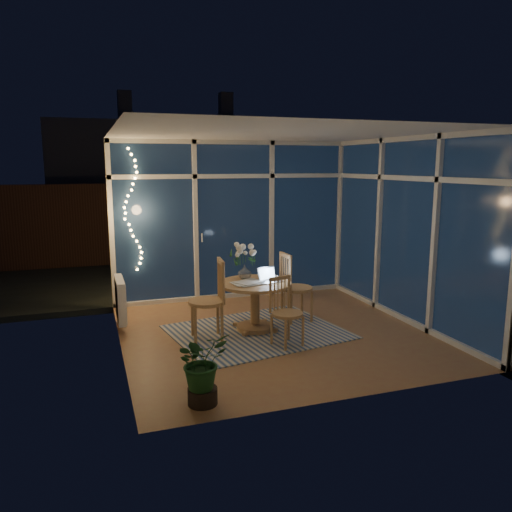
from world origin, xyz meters
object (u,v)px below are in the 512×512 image
object	(u,v)px
chair_right	(297,287)
dining_table	(255,306)
chair_front	(287,312)
flower_vase	(245,272)
chair_left	(207,300)
laptop	(271,274)
potted_plant	(202,366)

from	to	relation	value
chair_right	dining_table	bearing A→B (deg)	103.89
chair_front	flower_vase	xyz separation A→B (m)	(-0.26, 0.92, 0.34)
chair_left	chair_front	xyz separation A→B (m)	(0.89, -0.54, -0.09)
chair_front	flower_vase	distance (m)	1.02
dining_table	laptop	distance (m)	0.49
dining_table	chair_right	distance (m)	0.74
laptop	potted_plant	bearing A→B (deg)	-143.81
chair_front	flower_vase	size ratio (longest dim) A/B	4.14
dining_table	chair_right	world-z (taller)	chair_right
dining_table	potted_plant	xyz separation A→B (m)	(-1.15, -1.85, 0.05)
dining_table	flower_vase	xyz separation A→B (m)	(-0.07, 0.23, 0.44)
laptop	chair_front	bearing A→B (deg)	-109.44
potted_plant	chair_left	bearing A→B (deg)	75.33
laptop	flower_vase	distance (m)	0.40
chair_left	potted_plant	world-z (taller)	chair_left
laptop	dining_table	bearing A→B (deg)	150.04
chair_front	potted_plant	size ratio (longest dim) A/B	1.14
chair_left	chair_front	bearing A→B (deg)	64.24
dining_table	flower_vase	world-z (taller)	flower_vase
chair_right	laptop	distance (m)	0.60
chair_right	potted_plant	bearing A→B (deg)	136.38
laptop	potted_plant	xyz separation A→B (m)	(-1.36, -1.80, -0.39)
chair_front	potted_plant	world-z (taller)	chair_front
chair_right	potted_plant	xyz separation A→B (m)	(-1.84, -2.05, -0.13)
dining_table	laptop	bearing A→B (deg)	-13.13
dining_table	chair_right	size ratio (longest dim) A/B	0.97
chair_right	chair_front	size ratio (longest dim) A/B	1.16
chair_left	potted_plant	xyz separation A→B (m)	(-0.44, -1.70, -0.15)
chair_front	potted_plant	bearing A→B (deg)	-155.87
dining_table	chair_right	bearing A→B (deg)	15.55
chair_front	flower_vase	bearing A→B (deg)	88.60
chair_left	dining_table	bearing A→B (deg)	108.30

